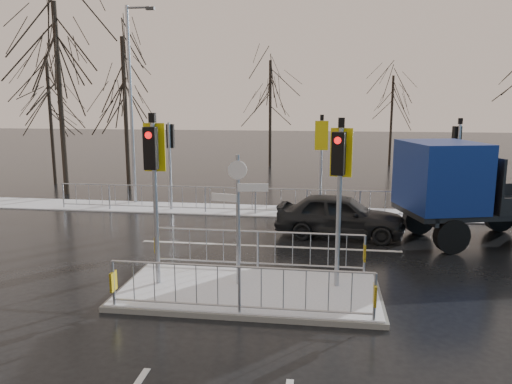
# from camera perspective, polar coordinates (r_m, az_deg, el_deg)

# --- Properties ---
(ground) EXTENTS (120.00, 120.00, 0.00)m
(ground) POSITION_cam_1_polar(r_m,az_deg,el_deg) (11.85, -0.73, -11.50)
(ground) COLOR black
(ground) RESTS_ON ground
(snow_verge) EXTENTS (30.00, 2.00, 0.04)m
(snow_verge) POSITION_cam_1_polar(r_m,az_deg,el_deg) (20.02, 3.00, -2.21)
(snow_verge) COLOR white
(snow_verge) RESTS_ON ground
(lane_markings) EXTENTS (8.00, 11.38, 0.01)m
(lane_markings) POSITION_cam_1_polar(r_m,az_deg,el_deg) (11.54, -0.99, -12.10)
(lane_markings) COLOR silver
(lane_markings) RESTS_ON ground
(traffic_island) EXTENTS (6.00, 3.04, 4.15)m
(traffic_island) POSITION_cam_1_polar(r_m,az_deg,el_deg) (11.72, -0.79, -9.71)
(traffic_island) COLOR #62625D
(traffic_island) RESTS_ON ground
(far_kerb_fixtures) EXTENTS (18.00, 0.65, 3.83)m
(far_kerb_fixtures) POSITION_cam_1_polar(r_m,az_deg,el_deg) (19.30, 3.77, 0.32)
(far_kerb_fixtures) COLOR #989EA6
(far_kerb_fixtures) RESTS_ON ground
(car_far_lane) EXTENTS (4.31, 2.10, 1.42)m
(car_far_lane) POSITION_cam_1_polar(r_m,az_deg,el_deg) (16.54, 9.57, -2.64)
(car_far_lane) COLOR black
(car_far_lane) RESTS_ON ground
(flatbed_truck) EXTENTS (7.25, 4.19, 3.17)m
(flatbed_truck) POSITION_cam_1_polar(r_m,az_deg,el_deg) (16.87, 23.20, 0.29)
(flatbed_truck) COLOR black
(flatbed_truck) RESTS_ON ground
(tree_near_a) EXTENTS (4.75, 4.75, 8.97)m
(tree_near_a) POSITION_cam_1_polar(r_m,az_deg,el_deg) (25.06, -21.73, 13.66)
(tree_near_a) COLOR black
(tree_near_a) RESTS_ON ground
(tree_near_b) EXTENTS (4.00, 4.00, 7.55)m
(tree_near_b) POSITION_cam_1_polar(r_m,az_deg,el_deg) (25.28, -14.83, 11.83)
(tree_near_b) COLOR black
(tree_near_b) RESTS_ON ground
(tree_near_c) EXTENTS (3.50, 3.50, 6.61)m
(tree_near_c) POSITION_cam_1_polar(r_m,az_deg,el_deg) (28.17, -22.57, 9.91)
(tree_near_c) COLOR black
(tree_near_c) RESTS_ON ground
(tree_far_a) EXTENTS (3.75, 3.75, 7.08)m
(tree_far_a) POSITION_cam_1_polar(r_m,az_deg,el_deg) (33.05, 1.64, 11.24)
(tree_far_a) COLOR black
(tree_far_a) RESTS_ON ground
(tree_far_b) EXTENTS (3.25, 3.25, 6.14)m
(tree_far_b) POSITION_cam_1_polar(r_m,az_deg,el_deg) (35.12, 15.30, 9.79)
(tree_far_b) COLOR black
(tree_far_b) RESTS_ON ground
(street_lamp_left) EXTENTS (1.25, 0.18, 8.20)m
(street_lamp_left) POSITION_cam_1_polar(r_m,az_deg,el_deg) (21.90, -13.95, 10.39)
(street_lamp_left) COLOR #989EA6
(street_lamp_left) RESTS_ON ground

